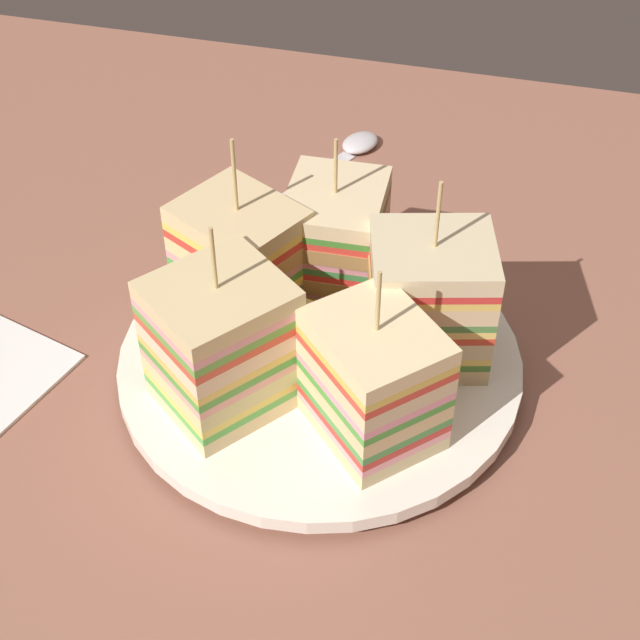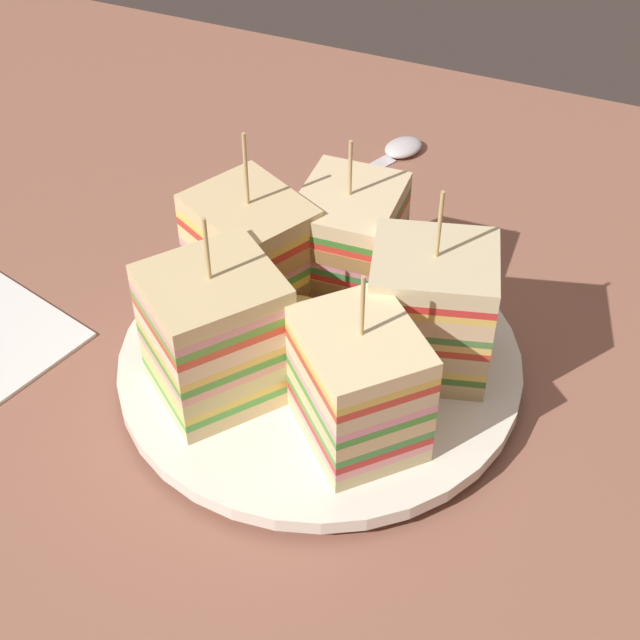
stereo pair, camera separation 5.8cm
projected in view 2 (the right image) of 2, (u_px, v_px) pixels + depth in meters
ground_plane at (320, 385)px, 61.47cm from camera, size 119.26×81.75×1.80cm
plate at (320, 363)px, 60.13cm from camera, size 24.88×24.88×1.77cm
sandwich_wedge_0 at (252, 256)px, 60.45cm from camera, size 9.04×8.50×12.87cm
sandwich_wedge_1 at (216, 335)px, 54.85cm from camera, size 9.48×9.59×12.51cm
sandwich_wedge_2 at (359, 385)px, 52.59cm from camera, size 9.13×9.13×11.60cm
sandwich_wedge_3 at (430, 310)px, 56.60cm from camera, size 8.49×7.79×12.57cm
sandwich_wedge_4 at (348, 244)px, 61.57cm from camera, size 6.25×7.39×11.48cm
chip_pile at (316, 333)px, 59.24cm from camera, size 7.39×6.64×3.20cm
spoon at (386, 158)px, 78.18cm from camera, size 7.92×14.13×1.00cm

